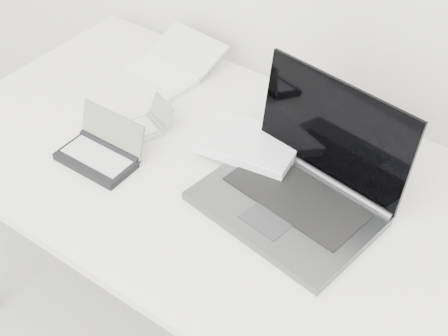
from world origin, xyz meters
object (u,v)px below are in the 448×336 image
Objects in this scene: desk at (244,197)px; laptop_large at (288,176)px; netbook_open_white at (165,70)px; palmtop_charcoal at (101,152)px.

laptop_large is at bearing 22.87° from desk.
palmtop_charcoal reaches higher than netbook_open_white.
desk is at bearing -22.48° from netbook_open_white.
netbook_open_white reaches higher than desk.
laptop_large is 2.70× the size of palmtop_charcoal.
laptop_large is (0.09, 0.04, 0.09)m from desk.
laptop_large is 0.46m from palmtop_charcoal.
netbook_open_white is 0.38m from palmtop_charcoal.
netbook_open_white is 1.52× the size of palmtop_charcoal.
laptop_large is at bearing 21.90° from palmtop_charcoal.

